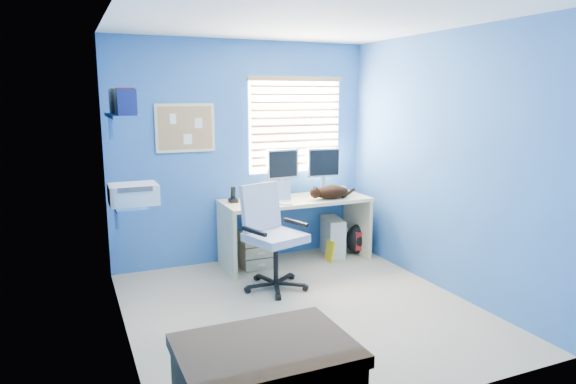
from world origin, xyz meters
name	(u,v)px	position (x,y,z in m)	size (l,w,h in m)	color
floor	(301,309)	(0.00, 0.00, 0.00)	(3.00, 3.20, 0.00)	tan
ceiling	(303,20)	(0.00, 0.00, 2.50)	(3.00, 3.20, 0.00)	white
wall_back	(243,153)	(0.00, 1.60, 1.25)	(3.00, 0.01, 2.50)	#3462A8
wall_front	(420,209)	(0.00, -1.60, 1.25)	(3.00, 0.01, 2.50)	#3462A8
wall_left	(119,184)	(-1.50, 0.00, 1.25)	(0.01, 3.20, 2.50)	#3462A8
wall_right	(442,163)	(1.50, 0.00, 1.25)	(0.01, 3.20, 2.50)	#3462A8
desk	(295,230)	(0.51, 1.26, 0.37)	(1.68, 0.65, 0.74)	#DDC47D
laptop	(277,193)	(0.22, 1.11, 0.85)	(0.33, 0.26, 0.22)	silver
monitor_left	(282,172)	(0.46, 1.52, 1.01)	(0.40, 0.12, 0.54)	silver
monitor_right	(323,171)	(0.95, 1.45, 1.01)	(0.40, 0.12, 0.54)	silver
phone	(233,195)	(-0.20, 1.36, 0.82)	(0.09, 0.11, 0.17)	black
mug	(332,189)	(1.06, 1.40, 0.79)	(0.10, 0.09, 0.10)	#378345
cd_spindle	(341,189)	(1.17, 1.41, 0.78)	(0.13, 0.13, 0.07)	silver
cat	(332,192)	(0.89, 1.10, 0.81)	(0.42, 0.22, 0.15)	black
tower_pc	(333,236)	(1.02, 1.31, 0.23)	(0.19, 0.44, 0.45)	beige
drawer_boxes	(257,249)	(0.03, 1.24, 0.20)	(0.35, 0.28, 0.41)	tan
yellow_book	(330,251)	(0.88, 1.11, 0.12)	(0.03, 0.17, 0.24)	yellow
backpack	(358,239)	(1.32, 1.21, 0.18)	(0.31, 0.24, 0.37)	black
bed_corner	(266,381)	(-0.86, -1.35, 0.24)	(0.98, 0.70, 0.47)	brown
office_chair	(272,250)	(-0.04, 0.61, 0.38)	(0.76, 0.76, 1.03)	black
window_blinds	(296,125)	(0.65, 1.57, 1.55)	(1.15, 0.05, 1.10)	white
corkboard	(185,128)	(-0.65, 1.58, 1.55)	(0.64, 0.02, 0.52)	#DDC47D
wall_shelves	(127,149)	(-1.35, 0.75, 1.43)	(0.42, 0.90, 1.05)	#3669AE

